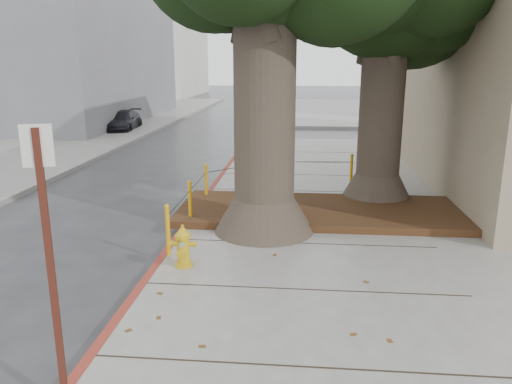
% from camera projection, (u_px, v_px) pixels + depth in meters
% --- Properties ---
extents(ground, '(140.00, 140.00, 0.00)m').
position_uv_depth(ground, '(270.00, 297.00, 7.68)').
color(ground, '#28282B').
rests_on(ground, ground).
extents(sidewalk_far, '(16.00, 20.00, 0.15)m').
position_uv_depth(sidewalk_far, '(380.00, 111.00, 36.02)').
color(sidewalk_far, slate).
rests_on(sidewalk_far, ground).
extents(curb_red, '(0.14, 26.00, 0.16)m').
position_uv_depth(curb_red, '(181.00, 234.00, 10.24)').
color(curb_red, maroon).
rests_on(curb_red, ground).
extents(planter_bed, '(6.40, 2.60, 0.16)m').
position_uv_depth(planter_bed, '(321.00, 211.00, 11.29)').
color(planter_bed, black).
rests_on(planter_bed, sidewalk_main).
extents(building_far_grey, '(12.00, 16.00, 12.00)m').
position_uv_depth(building_far_grey, '(36.00, 17.00, 28.69)').
color(building_far_grey, slate).
rests_on(building_far_grey, ground).
extents(building_far_white, '(12.00, 18.00, 15.00)m').
position_uv_depth(building_far_white, '(133.00, 21.00, 50.64)').
color(building_far_white, silver).
rests_on(building_far_white, ground).
extents(bollard_ring, '(3.79, 5.39, 0.95)m').
position_uv_depth(bollard_ring, '(246.00, 186.00, 11.80)').
color(bollard_ring, orange).
rests_on(bollard_ring, sidewalk_main).
extents(fire_hydrant, '(0.38, 0.33, 0.73)m').
position_uv_depth(fire_hydrant, '(183.00, 246.00, 8.37)').
color(fire_hydrant, gold).
rests_on(fire_hydrant, sidewalk_main).
extents(signpost, '(0.27, 0.11, 2.82)m').
position_uv_depth(signpost, '(49.00, 252.00, 4.76)').
color(signpost, '#471911').
rests_on(signpost, sidewalk_main).
extents(car_silver, '(3.78, 1.66, 1.27)m').
position_uv_depth(car_silver, '(420.00, 122.00, 24.44)').
color(car_silver, '#A2A2A7').
rests_on(car_silver, ground).
extents(car_red, '(3.36, 1.23, 1.10)m').
position_uv_depth(car_red, '(449.00, 125.00, 23.87)').
color(car_red, maroon).
rests_on(car_red, ground).
extents(car_dark, '(1.81, 3.79, 1.07)m').
position_uv_depth(car_dark, '(122.00, 121.00, 25.78)').
color(car_dark, black).
rests_on(car_dark, ground).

